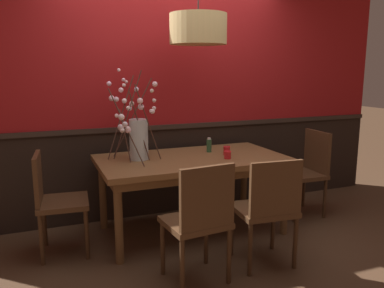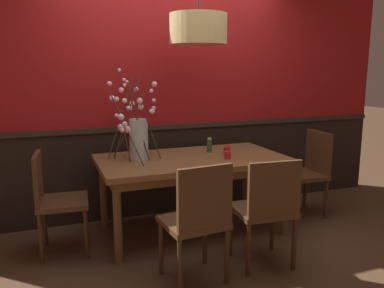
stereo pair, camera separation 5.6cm
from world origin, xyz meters
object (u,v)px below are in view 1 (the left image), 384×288
chair_near_side_left (200,217)px  candle_holder_nearer_center (228,155)px  dining_table (192,166)px  candle_holder_nearer_edge (227,151)px  chair_head_east_end (307,168)px  pendant_lamp (198,29)px  condiment_bottle (209,145)px  chair_near_side_right (268,206)px  vase_with_blossoms (137,135)px  chair_far_side_right (185,157)px  chair_far_side_left (141,163)px  chair_head_west_end (54,197)px

chair_near_side_left → candle_holder_nearer_center: size_ratio=12.58×
dining_table → candle_holder_nearer_edge: size_ratio=20.11×
chair_head_east_end → pendant_lamp: (-1.29, 0.04, 1.43)m
chair_near_side_left → condiment_bottle: (0.56, 1.09, 0.30)m
chair_near_side_right → vase_with_blossoms: vase_with_blossoms is taller
vase_with_blossoms → candle_holder_nearer_center: (0.80, -0.29, -0.19)m
pendant_lamp → candle_holder_nearer_center: bearing=-43.3°
chair_far_side_right → chair_near_side_right: size_ratio=1.07×
chair_far_side_right → chair_far_side_left: 0.54m
chair_head_east_end → pendant_lamp: pendant_lamp is taller
chair_near_side_right → candle_holder_nearer_center: size_ratio=12.24×
dining_table → candle_holder_nearer_center: size_ratio=24.14×
chair_far_side_right → chair_near_side_right: 1.79m
dining_table → chair_head_east_end: chair_head_east_end is taller
chair_head_east_end → chair_far_side_right: (-1.09, 0.92, 0.02)m
chair_near_side_right → dining_table: bearing=108.8°
candle_holder_nearer_center → pendant_lamp: pendant_lamp is taller
chair_head_west_end → candle_holder_nearer_center: bearing=-6.3°
vase_with_blossoms → chair_head_west_end: bearing=-171.1°
chair_far_side_left → vase_with_blossoms: size_ratio=1.07×
dining_table → pendant_lamp: (0.07, 0.02, 1.28)m
chair_head_west_end → dining_table: bearing=0.6°
chair_far_side_right → candle_holder_nearer_edge: size_ratio=10.95×
chair_near_side_left → vase_with_blossoms: size_ratio=1.11×
chair_far_side_left → pendant_lamp: pendant_lamp is taller
chair_near_side_left → candle_holder_nearer_edge: chair_near_side_left is taller
chair_far_side_left → condiment_bottle: bearing=-54.7°
candle_holder_nearer_center → chair_near_side_left: bearing=-128.9°
chair_near_side_left → chair_head_west_end: chair_near_side_left is taller
chair_near_side_right → pendant_lamp: size_ratio=1.03×
dining_table → chair_far_side_right: (0.26, 0.90, -0.13)m
vase_with_blossoms → chair_near_side_right: bearing=-50.6°
condiment_bottle → pendant_lamp: 1.15m
chair_far_side_right → vase_with_blossoms: size_ratio=1.15×
pendant_lamp → chair_near_side_left: bearing=-111.7°
chair_head_west_end → candle_holder_nearer_edge: (1.63, -0.02, 0.29)m
chair_head_east_end → chair_far_side_right: size_ratio=0.95×
chair_far_side_right → condiment_bottle: 0.79m
candle_holder_nearer_center → pendant_lamp: bearing=136.7°
chair_head_west_end → condiment_bottle: 1.57m
chair_head_west_end → candle_holder_nearer_edge: chair_head_west_end is taller
chair_far_side_left → pendant_lamp: bearing=-68.7°
condiment_bottle → candle_holder_nearer_edge: bearing=-62.5°
pendant_lamp → chair_far_side_left: bearing=111.3°
dining_table → chair_near_side_right: bearing=-71.2°
condiment_bottle → vase_with_blossoms: bearing=-175.8°
chair_near_side_left → candle_holder_nearer_center: (0.60, 0.74, 0.26)m
condiment_bottle → chair_near_side_right: bearing=-87.4°
candle_holder_nearer_center → condiment_bottle: 0.35m
dining_table → condiment_bottle: bearing=32.5°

